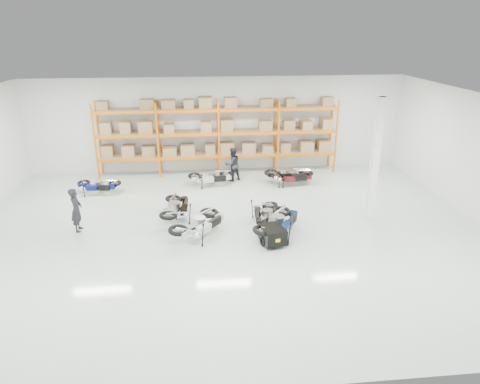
{
  "coord_description": "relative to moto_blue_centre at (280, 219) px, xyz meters",
  "views": [
    {
      "loc": [
        -0.99,
        -13.34,
        6.72
      ],
      "look_at": [
        0.47,
        0.95,
        1.1
      ],
      "focal_mm": 32.0,
      "sensor_mm": 36.0,
      "label": 1
    }
  ],
  "objects": [
    {
      "name": "person_back",
      "position": [
        -1.12,
        5.69,
        0.17
      ],
      "size": [
        0.95,
        0.88,
        1.58
      ],
      "primitive_type": "imported",
      "rotation": [
        0.0,
        0.0,
        3.61
      ],
      "color": "black",
      "rests_on": "ground"
    },
    {
      "name": "pallet_rack",
      "position": [
        -1.68,
        6.89,
        1.64
      ],
      "size": [
        11.28,
        0.98,
        3.62
      ],
      "color": "#D7630B",
      "rests_on": "ground"
    },
    {
      "name": "moto_black_far_left",
      "position": [
        -3.51,
        1.74,
        -0.05
      ],
      "size": [
        1.08,
        1.94,
        1.21
      ],
      "primitive_type": null,
      "rotation": [
        0.0,
        -0.09,
        3.06
      ],
      "color": "black",
      "rests_on": "ground"
    },
    {
      "name": "moto_back_b",
      "position": [
        -2.12,
        5.13,
        -0.09
      ],
      "size": [
        1.82,
        1.06,
        1.12
      ],
      "primitive_type": null,
      "rotation": [
        0.0,
        -0.09,
        1.69
      ],
      "color": "silver",
      "rests_on": "ground"
    },
    {
      "name": "moto_silver_left",
      "position": [
        -2.68,
        0.2,
        -0.01
      ],
      "size": [
        2.02,
        2.16,
        1.28
      ],
      "primitive_type": null,
      "rotation": [
        0.0,
        -0.09,
        2.45
      ],
      "color": "#AAABB1",
      "rests_on": "ground"
    },
    {
      "name": "person_left",
      "position": [
        -6.92,
        1.09,
        0.17
      ],
      "size": [
        0.39,
        0.58,
        1.57
      ],
      "primitive_type": "imported",
      "rotation": [
        0.0,
        0.0,
        1.6
      ],
      "color": "black",
      "rests_on": "ground"
    },
    {
      "name": "moto_blue_centre",
      "position": [
        0.0,
        0.0,
        0.0
      ],
      "size": [
        1.92,
        2.25,
        1.31
      ],
      "primitive_type": null,
      "rotation": [
        0.0,
        -0.09,
        2.59
      ],
      "color": "#071A4E",
      "rests_on": "ground"
    },
    {
      "name": "moto_back_c",
      "position": [
        1.38,
        4.97,
        -0.04
      ],
      "size": [
        1.91,
        0.98,
        1.22
      ],
      "primitive_type": null,
      "rotation": [
        0.0,
        -0.09,
        1.54
      ],
      "color": "black",
      "rests_on": "ground"
    },
    {
      "name": "moto_touring_right",
      "position": [
        -0.35,
        0.95,
        -0.1
      ],
      "size": [
        1.08,
        1.79,
        1.09
      ],
      "primitive_type": null,
      "rotation": [
        0.0,
        -0.09,
        -0.15
      ],
      "color": "black",
      "rests_on": "ground"
    },
    {
      "name": "trailer",
      "position": [
        -0.35,
        -0.65,
        -0.26
      ],
      "size": [
        0.87,
        1.52,
        0.62
      ],
      "rotation": [
        0.0,
        0.0,
        0.22
      ],
      "color": "black",
      "rests_on": "ground"
    },
    {
      "name": "structural_column",
      "position": [
        3.52,
        0.94,
        1.63
      ],
      "size": [
        0.25,
        0.25,
        4.5
      ],
      "primitive_type": "cube",
      "color": "white",
      "rests_on": "ground"
    },
    {
      "name": "room",
      "position": [
        -1.68,
        0.44,
        1.63
      ],
      "size": [
        18.0,
        18.0,
        18.0
      ],
      "color": "#B1C5B4",
      "rests_on": "ground"
    },
    {
      "name": "moto_back_d",
      "position": [
        1.49,
        4.86,
        -0.08
      ],
      "size": [
        1.77,
        0.9,
        1.14
      ],
      "primitive_type": null,
      "rotation": [
        0.0,
        -0.09,
        1.58
      ],
      "color": "#3D0C12",
      "rests_on": "ground"
    },
    {
      "name": "moto_back_a",
      "position": [
        -6.95,
        4.61,
        -0.13
      ],
      "size": [
        1.7,
        1.0,
        1.04
      ],
      "primitive_type": null,
      "rotation": [
        0.0,
        -0.09,
        1.44
      ],
      "color": "navy",
      "rests_on": "ground"
    }
  ]
}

